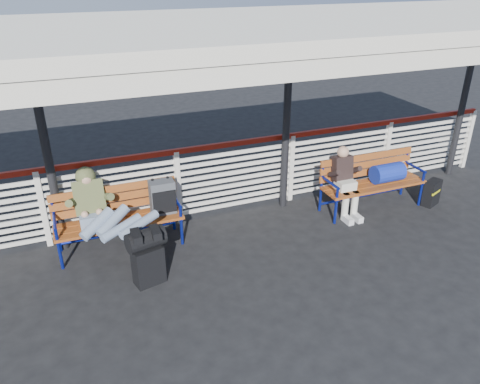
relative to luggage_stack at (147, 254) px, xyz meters
name	(u,v)px	position (x,y,z in m)	size (l,w,h in m)	color
ground	(219,287)	(0.81, -0.44, -0.43)	(60.00, 60.00, 0.00)	black
fence	(178,184)	(0.81, 1.46, 0.23)	(12.08, 0.08, 1.24)	silver
canopy	(189,34)	(0.81, 0.43, 2.61)	(12.60, 3.60, 3.16)	silver
luggage_stack	(147,254)	(0.00, 0.00, 0.00)	(0.53, 0.37, 0.80)	black
bench_left	(134,207)	(0.04, 1.03, 0.18)	(1.80, 0.56, 0.97)	#96561D
bench_right	(378,175)	(4.06, 0.69, 0.15)	(1.80, 0.56, 0.92)	#96561D
traveler_man	(110,217)	(-0.35, 0.69, 0.26)	(0.94, 1.64, 0.77)	#7D93A9
companion_person	(345,181)	(3.40, 0.68, 0.16)	(0.32, 0.66, 1.15)	beige
suitcase_side	(432,193)	(5.00, 0.38, -0.21)	(0.37, 0.31, 0.45)	black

